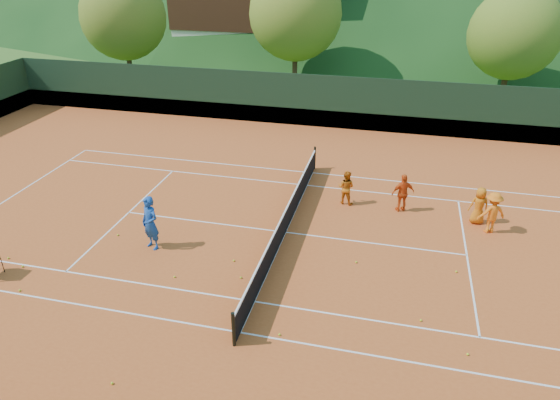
% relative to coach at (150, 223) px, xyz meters
% --- Properties ---
extents(ground, '(400.00, 400.00, 0.00)m').
position_rel_coach_xyz_m(ground, '(4.29, 2.09, -1.00)').
color(ground, '#2F5319').
rests_on(ground, ground).
extents(clay_court, '(40.00, 24.00, 0.02)m').
position_rel_coach_xyz_m(clay_court, '(4.29, 2.09, -0.99)').
color(clay_court, '#B14A1C').
rests_on(clay_court, ground).
extents(coach, '(0.84, 0.72, 1.96)m').
position_rel_coach_xyz_m(coach, '(0.00, 0.00, 0.00)').
color(coach, '#18489E').
rests_on(coach, clay_court).
extents(student_a, '(0.79, 0.68, 1.43)m').
position_rel_coach_xyz_m(student_a, '(6.14, 4.94, -0.27)').
color(student_a, '#CD6212').
rests_on(student_a, clay_court).
extents(student_b, '(1.00, 0.72, 1.57)m').
position_rel_coach_xyz_m(student_b, '(8.39, 4.83, -0.19)').
color(student_b, '#DE4C13').
rests_on(student_b, clay_court).
extents(student_c, '(0.79, 0.60, 1.46)m').
position_rel_coach_xyz_m(student_c, '(11.20, 4.53, -0.25)').
color(student_c, orange).
rests_on(student_c, clay_court).
extents(student_d, '(1.18, 0.93, 1.60)m').
position_rel_coach_xyz_m(student_d, '(11.58, 3.93, -0.18)').
color(student_d, orange).
rests_on(student_d, clay_court).
extents(tennis_ball_0, '(0.07, 0.07, 0.07)m').
position_rel_coach_xyz_m(tennis_ball_0, '(-2.86, -3.26, -0.95)').
color(tennis_ball_0, '#BCDD24').
rests_on(tennis_ball_0, clay_court).
extents(tennis_ball_1, '(0.07, 0.07, 0.07)m').
position_rel_coach_xyz_m(tennis_ball_1, '(10.26, 0.95, -0.95)').
color(tennis_ball_1, '#BCDD24').
rests_on(tennis_ball_1, clay_court).
extents(tennis_ball_2, '(0.07, 0.07, 0.07)m').
position_rel_coach_xyz_m(tennis_ball_2, '(10.30, -2.80, -0.95)').
color(tennis_ball_2, '#BCDD24').
rests_on(tennis_ball_2, clay_court).
extents(tennis_ball_3, '(0.07, 0.07, 0.07)m').
position_rel_coach_xyz_m(tennis_ball_3, '(-0.55, 0.96, -0.95)').
color(tennis_ball_3, '#BCDD24').
rests_on(tennis_ball_3, clay_court).
extents(tennis_ball_4, '(0.07, 0.07, 0.07)m').
position_rel_coach_xyz_m(tennis_ball_4, '(-3.65, -2.15, -0.95)').
color(tennis_ball_4, '#BCDD24').
rests_on(tennis_ball_4, clay_court).
extents(tennis_ball_5, '(0.07, 0.07, 0.07)m').
position_rel_coach_xyz_m(tennis_ball_5, '(3.55, -1.02, -0.95)').
color(tennis_ball_5, '#BCDD24').
rests_on(tennis_ball_5, clay_court).
extents(tennis_ball_6, '(0.07, 0.07, 0.07)m').
position_rel_coach_xyz_m(tennis_ball_6, '(1.81, -5.86, -0.95)').
color(tennis_ball_6, '#BCDD24').
rests_on(tennis_ball_6, clay_court).
extents(tennis_ball_8, '(0.07, 0.07, 0.07)m').
position_rel_coach_xyz_m(tennis_ball_8, '(1.47, -1.49, -0.95)').
color(tennis_ball_8, '#BCDD24').
rests_on(tennis_ball_8, clay_court).
extents(tennis_ball_9, '(0.07, 0.07, 0.07)m').
position_rel_coach_xyz_m(tennis_ball_9, '(3.03, -0.17, -0.95)').
color(tennis_ball_9, '#BCDD24').
rests_on(tennis_ball_9, clay_court).
extents(tennis_ball_11, '(0.07, 0.07, 0.07)m').
position_rel_coach_xyz_m(tennis_ball_11, '(9.13, -1.74, -0.95)').
color(tennis_ball_11, '#BCDD24').
rests_on(tennis_ball_11, clay_court).
extents(tennis_ball_13, '(0.07, 0.07, 0.07)m').
position_rel_coach_xyz_m(tennis_ball_13, '(5.37, -3.25, -0.95)').
color(tennis_ball_13, '#BCDD24').
rests_on(tennis_ball_13, clay_court).
extents(tennis_ball_14, '(0.07, 0.07, 0.07)m').
position_rel_coach_xyz_m(tennis_ball_14, '(7.04, 0.72, -0.95)').
color(tennis_ball_14, '#BCDD24').
rests_on(tennis_ball_14, clay_court).
extents(tennis_ball_15, '(0.07, 0.07, 0.07)m').
position_rel_coach_xyz_m(tennis_ball_15, '(-4.45, -1.84, -0.95)').
color(tennis_ball_15, '#BCDD24').
rests_on(tennis_ball_15, clay_court).
extents(tennis_ball_16, '(0.07, 0.07, 0.07)m').
position_rel_coach_xyz_m(tennis_ball_16, '(4.14, -2.77, -0.95)').
color(tennis_ball_16, '#BCDD24').
rests_on(tennis_ball_16, clay_court).
extents(tennis_ball_17, '(0.07, 0.07, 0.07)m').
position_rel_coach_xyz_m(tennis_ball_17, '(-1.62, 0.40, -0.95)').
color(tennis_ball_17, '#BCDD24').
rests_on(tennis_ball_17, clay_court).
extents(court_lines, '(23.83, 11.03, 0.00)m').
position_rel_coach_xyz_m(court_lines, '(4.29, 2.09, -0.98)').
color(court_lines, silver).
rests_on(court_lines, clay_court).
extents(tennis_net, '(0.10, 12.07, 1.10)m').
position_rel_coach_xyz_m(tennis_net, '(4.29, 2.09, -0.48)').
color(tennis_net, black).
rests_on(tennis_net, clay_court).
extents(perimeter_fence, '(40.40, 24.24, 3.00)m').
position_rel_coach_xyz_m(perimeter_fence, '(4.29, 2.09, 0.27)').
color(perimeter_fence, black).
rests_on(perimeter_fence, clay_court).
extents(tree_a, '(6.00, 6.00, 7.88)m').
position_rel_coach_xyz_m(tree_a, '(-11.71, 20.09, 3.87)').
color(tree_a, '#42281A').
rests_on(tree_a, ground).
extents(tree_b, '(6.40, 6.40, 8.40)m').
position_rel_coach_xyz_m(tree_b, '(0.29, 22.09, 4.20)').
color(tree_b, '#432A1A').
rests_on(tree_b, ground).
extents(tree_c, '(5.60, 5.60, 7.35)m').
position_rel_coach_xyz_m(tree_c, '(14.29, 21.09, 3.54)').
color(tree_c, '#3E2918').
rests_on(tree_c, ground).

